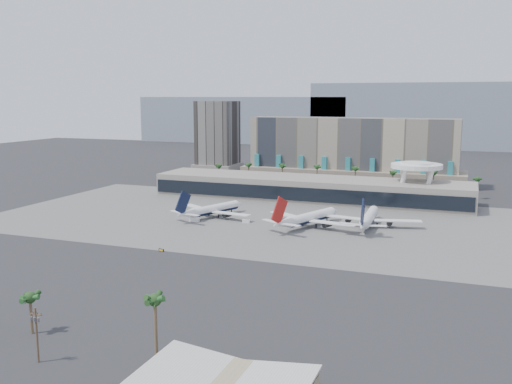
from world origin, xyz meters
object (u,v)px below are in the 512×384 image
(utility_pole, at_px, (36,330))
(service_vehicle_a, at_px, (194,219))
(taxiway_sign, at_px, (161,250))
(service_vehicle_b, at_px, (246,221))
(airliner_right, at_px, (369,218))
(airliner_centre, at_px, (308,218))
(airliner_left, at_px, (212,209))

(utility_pole, xyz_separation_m, service_vehicle_a, (-31.30, 134.49, -6.10))
(service_vehicle_a, distance_m, taxiway_sign, 50.38)
(service_vehicle_a, xyz_separation_m, service_vehicle_b, (22.62, 5.71, -0.21))
(utility_pole, relative_size, taxiway_sign, 5.47)
(service_vehicle_a, bearing_deg, airliner_right, 17.39)
(service_vehicle_a, distance_m, service_vehicle_b, 23.33)
(airliner_centre, height_order, airliner_right, airliner_centre)
(airliner_right, distance_m, service_vehicle_b, 53.29)
(service_vehicle_b, bearing_deg, utility_pole, -98.13)
(utility_pole, bearing_deg, taxiway_sign, 103.10)
(airliner_centre, bearing_deg, service_vehicle_a, -149.60)
(airliner_right, relative_size, service_vehicle_a, 10.77)
(airliner_left, xyz_separation_m, service_vehicle_b, (19.06, -5.73, -2.89))
(airliner_centre, distance_m, service_vehicle_b, 28.09)
(utility_pole, xyz_separation_m, service_vehicle_b, (-8.68, 140.20, -6.31))
(airliner_left, height_order, airliner_centre, airliner_centre)
(airliner_right, xyz_separation_m, taxiway_sign, (-63.18, -66.08, -3.49))
(airliner_centre, height_order, taxiway_sign, airliner_centre)
(airliner_right, bearing_deg, service_vehicle_a, -169.19)
(taxiway_sign, bearing_deg, airliner_left, 105.46)
(airliner_right, height_order, taxiway_sign, airliner_right)
(service_vehicle_a, xyz_separation_m, taxiway_sign, (11.42, -49.07, -0.55))
(utility_pole, distance_m, taxiway_sign, 87.96)
(airliner_right, bearing_deg, utility_pole, -107.99)
(utility_pole, height_order, service_vehicle_b, utility_pole)
(airliner_centre, height_order, service_vehicle_a, airliner_centre)
(airliner_left, xyz_separation_m, airliner_centre, (46.91, -3.82, 0.29))
(service_vehicle_b, distance_m, taxiway_sign, 55.91)
(service_vehicle_a, height_order, service_vehicle_b, service_vehicle_a)
(airliner_centre, bearing_deg, service_vehicle_b, -154.26)
(airliner_centre, height_order, service_vehicle_b, airliner_centre)
(utility_pole, bearing_deg, service_vehicle_a, 103.10)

